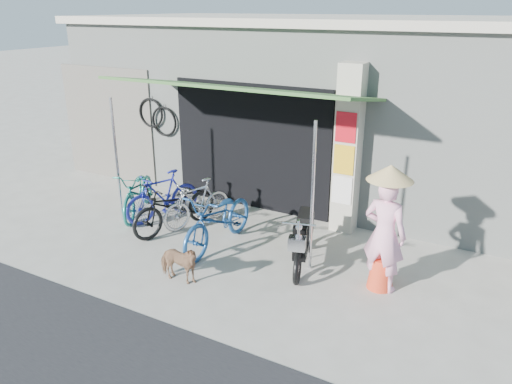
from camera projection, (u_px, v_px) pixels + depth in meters
The scene contains 13 objects.
ground at pixel (236, 275), 7.63m from camera, with size 80.00×80.00×0.00m, color #B0AB9F.
bicycle_shop at pixel (352, 103), 11.16m from camera, with size 12.30×5.30×3.66m.
shop_pillar at pixel (348, 150), 8.72m from camera, with size 0.42×0.44×3.00m.
awning at pixel (238, 91), 8.49m from camera, with size 4.60×1.88×2.72m.
neighbour_left at pixel (108, 124), 11.57m from camera, with size 2.60×0.06×2.60m, color #6B665B.
bike_teal at pixel (138, 192), 9.74m from camera, with size 0.61×1.76×0.92m, color #197365.
bike_blue at pixel (163, 196), 9.51m from camera, with size 0.44×1.56×0.94m, color #22279C.
bike_black at pixel (176, 206), 9.01m from camera, with size 0.63×1.80×0.95m, color black.
bike_silver at pixel (197, 203), 9.24m from camera, with size 0.42×1.47×0.88m, color silver.
bike_navy at pixel (219, 219), 8.37m from camera, with size 0.67×1.93×1.01m, color #1E4F8C.
street_dog at pixel (178, 263), 7.35m from camera, with size 0.33×0.73×0.61m, color #95794E.
moped at pixel (303, 238), 7.85m from camera, with size 0.70×1.66×0.96m.
nun at pixel (385, 230), 6.99m from camera, with size 0.67×0.64×1.88m.
Camera 1 is at (3.51, -5.71, 3.87)m, focal length 35.00 mm.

